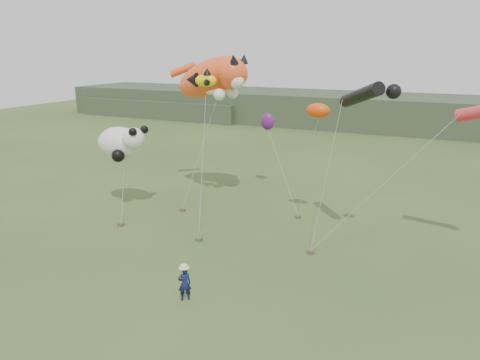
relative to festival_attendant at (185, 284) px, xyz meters
The scene contains 9 objects.
ground 2.19m from the festival_attendant, 107.69° to the left, with size 120.00×120.00×0.00m, color #385123.
headland 46.83m from the festival_attendant, 94.59° to the left, with size 90.00×13.00×4.00m.
festival_attendant is the anchor object (origin of this frame).
sandbag_anchors 7.72m from the festival_attendant, 107.71° to the left, with size 11.04×5.76×0.16m.
cat_kite 15.01m from the festival_attendant, 112.76° to the left, with size 6.42×3.43×3.75m.
fish_kite 13.89m from the festival_attendant, 116.57° to the left, with size 2.30×1.54×1.17m.
tube_kites 13.39m from the festival_attendant, 51.14° to the left, with size 8.72×3.18×1.93m.
panda_kite 12.93m from the festival_attendant, 139.40° to the left, with size 3.51×2.27×2.18m.
misc_kites 13.78m from the festival_attendant, 91.65° to the left, with size 6.24×6.12×2.62m.
Camera 1 is at (9.76, -15.94, 9.56)m, focal length 35.00 mm.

